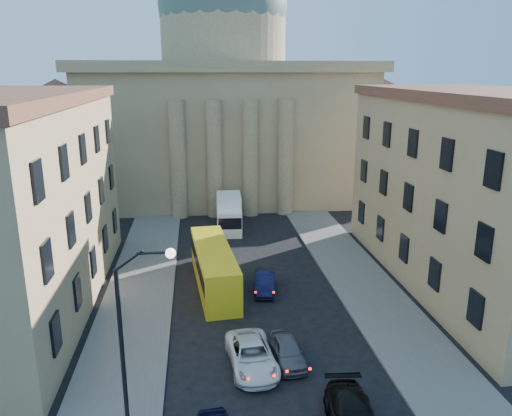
{
  "coord_description": "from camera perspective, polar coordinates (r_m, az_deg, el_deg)",
  "views": [
    {
      "loc": [
        -4.0,
        -11.96,
        16.03
      ],
      "look_at": [
        -0.52,
        16.72,
        8.02
      ],
      "focal_mm": 35.0,
      "sensor_mm": 36.0,
      "label": 1
    }
  ],
  "objects": [
    {
      "name": "city_bus",
      "position": [
        38.29,
        -4.84,
        -6.59
      ],
      "size": [
        3.46,
        11.21,
        3.11
      ],
      "rotation": [
        0.0,
        0.0,
        0.09
      ],
      "color": "yellow",
      "rests_on": "ground"
    },
    {
      "name": "sidewalk_right",
      "position": [
        36.17,
        14.36,
        -11.21
      ],
      "size": [
        5.0,
        60.0,
        0.15
      ],
      "primitive_type": "cube",
      "color": "#5D5B55",
      "rests_on": "ground"
    },
    {
      "name": "box_truck",
      "position": [
        51.72,
        -3.1,
        -0.7
      ],
      "size": [
        2.7,
        6.35,
        3.43
      ],
      "rotation": [
        0.0,
        0.0,
        -0.04
      ],
      "color": "white",
      "rests_on": "ground"
    },
    {
      "name": "street_lamp",
      "position": [
        22.86,
        -13.91,
        -13.04
      ],
      "size": [
        2.62,
        0.44,
        8.83
      ],
      "color": "black",
      "rests_on": "ground"
    },
    {
      "name": "building_left",
      "position": [
        37.36,
        -27.06,
        0.45
      ],
      "size": [
        11.6,
        26.6,
        14.7
      ],
      "color": "tan",
      "rests_on": "ground"
    },
    {
      "name": "car_right_distant",
      "position": [
        37.8,
        0.98,
        -8.45
      ],
      "size": [
        2.01,
        4.34,
        1.38
      ],
      "primitive_type": "imported",
      "rotation": [
        0.0,
        0.0,
        -0.13
      ],
      "color": "black",
      "rests_on": "ground"
    },
    {
      "name": "car_left_mid",
      "position": [
        28.89,
        -0.5,
        -16.48
      ],
      "size": [
        2.83,
        5.42,
        1.46
      ],
      "primitive_type": "imported",
      "rotation": [
        0.0,
        0.0,
        0.08
      ],
      "color": "white",
      "rests_on": "ground"
    },
    {
      "name": "car_right_far",
      "position": [
        29.45,
        3.63,
        -15.96
      ],
      "size": [
        1.84,
        4.06,
        1.35
      ],
      "primitive_type": "imported",
      "rotation": [
        0.0,
        0.0,
        0.06
      ],
      "color": "#535358",
      "rests_on": "ground"
    },
    {
      "name": "building_right",
      "position": [
        40.84,
        24.24,
        1.94
      ],
      "size": [
        11.6,
        26.6,
        14.7
      ],
      "color": "tan",
      "rests_on": "ground"
    },
    {
      "name": "church",
      "position": [
        67.67,
        -3.6,
        11.94
      ],
      "size": [
        68.02,
        28.76,
        36.6
      ],
      "color": "#897554",
      "rests_on": "ground"
    },
    {
      "name": "sidewalk_left",
      "position": [
        34.24,
        -14.0,
        -12.79
      ],
      "size": [
        5.0,
        60.0,
        0.15
      ],
      "primitive_type": "cube",
      "color": "#5D5B55",
      "rests_on": "ground"
    }
  ]
}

